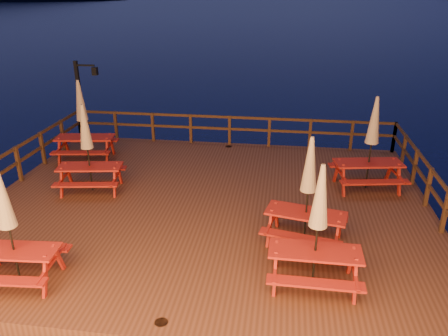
% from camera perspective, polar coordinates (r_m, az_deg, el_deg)
% --- Properties ---
extents(ground, '(500.00, 500.00, 0.00)m').
position_cam_1_polar(ground, '(12.13, -2.22, -6.31)').
color(ground, black).
rests_on(ground, ground).
extents(deck, '(12.00, 10.00, 0.40)m').
position_cam_1_polar(deck, '(12.03, -2.24, -5.47)').
color(deck, '#4B2618').
rests_on(deck, ground).
extents(deck_piles, '(11.44, 9.44, 1.40)m').
position_cam_1_polar(deck_piles, '(12.28, -2.20, -7.53)').
color(deck_piles, '#3B2012').
rests_on(deck_piles, ground).
extents(railing, '(11.80, 9.75, 1.10)m').
position_cam_1_polar(railing, '(13.23, -0.96, 1.82)').
color(railing, '#3B2012').
rests_on(railing, deck).
extents(lamp_post, '(0.85, 0.18, 3.00)m').
position_cam_1_polar(lamp_post, '(17.08, -17.87, 9.16)').
color(lamp_post, black).
rests_on(lamp_post, deck).
extents(picnic_table_0, '(1.80, 1.49, 2.56)m').
position_cam_1_polar(picnic_table_0, '(8.44, 12.14, -7.30)').
color(picnic_table_0, '#99270D').
rests_on(picnic_table_0, deck).
extents(picnic_table_1, '(1.98, 1.72, 2.54)m').
position_cam_1_polar(picnic_table_1, '(12.75, -17.43, 2.59)').
color(picnic_table_1, '#99270D').
rests_on(picnic_table_1, deck).
extents(picnic_table_2, '(2.05, 1.81, 2.56)m').
position_cam_1_polar(picnic_table_2, '(9.79, 10.92, -2.82)').
color(picnic_table_2, '#99270D').
rests_on(picnic_table_2, deck).
extents(picnic_table_3, '(1.80, 1.52, 2.44)m').
position_cam_1_polar(picnic_table_3, '(9.31, -26.32, -6.77)').
color(picnic_table_3, '#99270D').
rests_on(picnic_table_3, deck).
extents(picnic_table_4, '(2.10, 1.81, 2.71)m').
position_cam_1_polar(picnic_table_4, '(15.19, -18.00, 6.04)').
color(picnic_table_4, '#99270D').
rests_on(picnic_table_4, deck).
extents(picnic_table_5, '(2.15, 1.87, 2.73)m').
position_cam_1_polar(picnic_table_5, '(12.95, 18.71, 3.19)').
color(picnic_table_5, '#99270D').
rests_on(picnic_table_5, deck).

